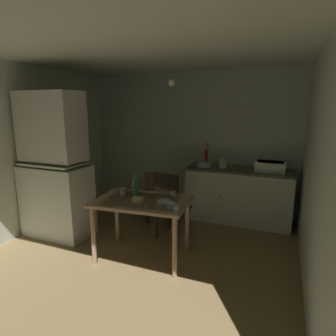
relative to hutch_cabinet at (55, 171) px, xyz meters
name	(u,v)px	position (x,y,z in m)	size (l,w,h in m)	color
ground_plane	(146,248)	(1.38, 0.08, -0.95)	(4.74, 4.74, 0.00)	olive
wall_back	(190,142)	(1.38, 1.89, 0.26)	(3.84, 0.10, 2.43)	silver
wall_left	(29,149)	(-0.54, 0.08, 0.26)	(0.10, 3.64, 2.43)	beige
wall_right	(320,171)	(3.30, 0.08, 0.26)	(0.10, 3.64, 2.43)	silver
ceiling_slab	(143,48)	(1.38, 0.08, 1.53)	(3.84, 3.64, 0.10)	silver
hutch_cabinet	(55,171)	(0.00, 0.00, 0.00)	(0.95, 0.54, 2.04)	silver
counter_cabinet	(239,195)	(2.34, 1.52, -0.52)	(1.67, 0.64, 0.87)	silver
sink_basin	(270,166)	(2.79, 1.52, -0.01)	(0.44, 0.34, 0.15)	silver
hand_pump	(206,156)	(1.77, 1.57, 0.08)	(0.05, 0.27, 0.39)	#B21E19
mixing_bowl_counter	(204,164)	(1.76, 1.47, -0.05)	(0.23, 0.23, 0.08)	#ADD1C1
stoneware_crock	(223,163)	(2.06, 1.51, -0.02)	(0.12, 0.12, 0.14)	beige
dining_table	(142,208)	(1.43, -0.12, -0.31)	(1.18, 0.85, 0.74)	#A17E5C
chair_far_side	(170,205)	(1.56, 0.47, -0.45)	(0.46, 0.46, 0.97)	#35241C
chair_by_counter	(158,195)	(1.15, 0.98, -0.50)	(0.50, 0.50, 0.84)	#30291D
serving_bowl_wide	(165,202)	(1.73, -0.14, -0.19)	(0.17, 0.17, 0.04)	#9EB2C6
soup_bowl_small	(138,200)	(1.41, -0.19, -0.19)	(0.14, 0.14, 0.04)	beige
teacup_cream	(173,194)	(1.73, 0.15, -0.18)	(0.06, 0.06, 0.06)	#9EB2C6
teacup_mint	(176,209)	(1.95, -0.34, -0.18)	(0.07, 0.07, 0.07)	#9EB2C6
mug_dark	(123,191)	(1.11, -0.02, -0.17)	(0.08, 0.08, 0.08)	#9EB2C6
mug_tall	(171,206)	(1.87, -0.28, -0.18)	(0.09, 0.09, 0.07)	#9EB2C6
glass_bottle	(135,188)	(1.31, -0.05, -0.09)	(0.08, 0.08, 0.30)	#4C7F56
table_knife	(101,201)	(1.00, -0.33, -0.21)	(0.20, 0.02, 0.01)	silver
teaspoon_near_bowl	(144,207)	(1.56, -0.33, -0.21)	(0.12, 0.02, 0.01)	beige
pendant_bulb	(172,83)	(1.68, 0.22, 1.15)	(0.08, 0.08, 0.08)	#F9EFCC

